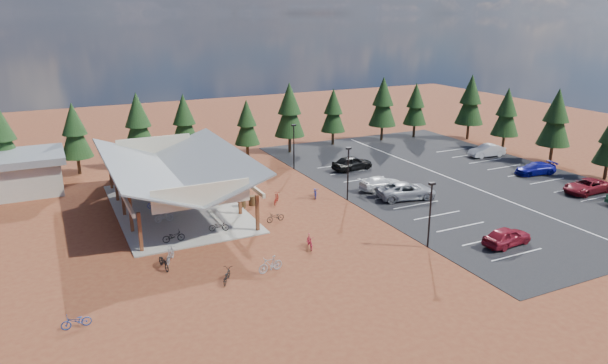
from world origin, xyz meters
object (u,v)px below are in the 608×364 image
at_px(lamp_post_0, 430,210).
at_px(bike_11, 310,241).
at_px(bike_8, 164,262).
at_px(bike_14, 315,192).
at_px(bike_4, 219,226).
at_px(car_0, 507,236).
at_px(bike_3, 126,189).
at_px(car_4, 352,163).
at_px(bike_7, 179,184).
at_px(car_2, 407,191).
at_px(trash_bin_0, 252,201).
at_px(car_3, 381,183).
at_px(bike_13, 270,264).
at_px(lamp_post_1, 348,170).
at_px(car_6, 587,186).
at_px(trash_bin_1, 242,203).
at_px(bike_0, 174,236).
at_px(bike_1, 164,217).
at_px(bike_pavilion, 174,167).
at_px(bike_9, 170,254).
at_px(bike_5, 216,196).
at_px(car_7, 535,169).
at_px(bike_2, 155,203).
at_px(lamp_post_2, 294,143).
at_px(bike_6, 201,187).
at_px(bike_12, 227,275).
at_px(bike_15, 276,198).
at_px(bike_10, 76,321).
at_px(bike_16, 275,217).

relative_size(lamp_post_0, bike_11, 2.95).
relative_size(bike_8, bike_14, 1.02).
distance_m(bike_4, car_0, 22.44).
xyz_separation_m(bike_3, car_4, (24.23, -2.38, 0.30)).
xyz_separation_m(bike_7, bike_11, (5.46, -18.40, -0.09)).
height_order(bike_8, car_2, car_2).
relative_size(trash_bin_0, car_3, 0.20).
bearing_deg(bike_13, lamp_post_1, 122.16).
distance_m(lamp_post_0, car_6, 22.58).
height_order(trash_bin_1, bike_0, bike_0).
relative_size(bike_1, bike_3, 1.06).
distance_m(bike_7, bike_13, 20.81).
bearing_deg(bike_7, bike_11, -177.41).
distance_m(bike_pavilion, bike_3, 7.75).
xyz_separation_m(bike_9, bike_13, (5.77, -4.62, 0.01)).
relative_size(bike_7, bike_8, 0.89).
height_order(bike_1, car_3, car_3).
relative_size(lamp_post_1, car_4, 1.08).
bearing_deg(bike_5, car_7, -94.54).
xyz_separation_m(bike_1, car_2, (22.11, -3.82, 0.25)).
relative_size(bike_2, car_4, 0.33).
bearing_deg(bike_9, lamp_post_2, -106.95).
bearing_deg(lamp_post_1, bike_1, 174.18).
distance_m(bike_6, car_4, 17.47).
xyz_separation_m(bike_1, bike_12, (1.45, -12.37, -0.12)).
relative_size(bike_3, bike_12, 0.86).
relative_size(bike_14, car_0, 0.45).
bearing_deg(bike_1, car_2, -100.88).
bearing_deg(lamp_post_0, bike_9, 161.49).
distance_m(bike_pavilion, bike_11, 15.27).
xyz_separation_m(bike_pavilion, car_0, (20.58, -19.36, -3.08)).
distance_m(car_4, car_7, 20.00).
xyz_separation_m(lamp_post_2, bike_0, (-17.08, -14.80, -2.43)).
xyz_separation_m(bike_15, car_6, (28.62, -10.46, 0.19)).
bearing_deg(car_7, trash_bin_1, -87.29).
height_order(bike_10, car_6, car_6).
xyz_separation_m(car_0, car_3, (-0.99, 15.61, -0.04)).
bearing_deg(bike_12, bike_3, -50.96).
height_order(bike_pavilion, bike_10, bike_pavilion).
xyz_separation_m(bike_8, bike_12, (3.30, -3.76, -0.05)).
height_order(lamp_post_1, bike_2, lamp_post_1).
xyz_separation_m(bike_15, car_0, (12.02, -16.37, 0.21)).
bearing_deg(bike_12, car_4, -106.68).
bearing_deg(bike_2, trash_bin_1, -132.40).
height_order(bike_1, bike_9, bike_9).
relative_size(bike_4, car_0, 0.39).
height_order(bike_1, bike_12, bike_1).
relative_size(lamp_post_0, bike_1, 3.26).
bearing_deg(bike_16, car_6, 70.54).
height_order(bike_6, bike_15, bike_15).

